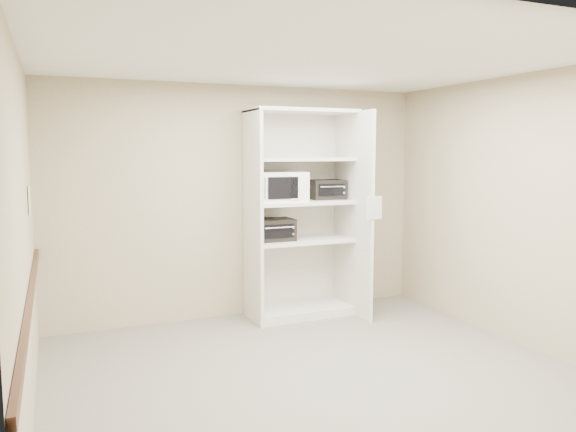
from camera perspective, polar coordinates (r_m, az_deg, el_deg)
name	(u,v)px	position (r m, az deg, el deg)	size (l,w,h in m)	color
floor	(315,374)	(5.11, 2.74, -15.76)	(4.50, 4.00, 0.01)	slate
ceiling	(317,58)	(4.78, 2.93, 15.70)	(4.50, 4.00, 0.01)	white
wall_back	(242,202)	(6.61, -4.67, 1.44)	(4.50, 0.02, 2.70)	tan
wall_front	(481,266)	(3.10, 19.03, -4.79)	(4.50, 0.02, 2.70)	tan
wall_left	(23,237)	(4.31, -25.31, -1.95)	(0.02, 4.00, 2.70)	tan
wall_right	(518,211)	(6.08, 22.35, 0.51)	(0.02, 4.00, 2.70)	tan
shelving_unit	(304,221)	(6.60, 1.66, -0.46)	(1.24, 0.92, 2.42)	beige
microwave	(280,187)	(6.41, -0.85, 3.00)	(0.56, 0.43, 0.34)	white
toaster_oven_upper	(326,189)	(6.75, 3.92, 2.71)	(0.40, 0.30, 0.23)	black
toaster_oven_lower	(273,230)	(6.46, -1.49, -1.39)	(0.45, 0.34, 0.25)	black
paper_sign	(374,208)	(6.29, 8.78, 0.82)	(0.20, 0.01, 0.25)	white
chair_rail	(30,300)	(4.39, -24.73, -7.76)	(0.04, 3.98, 0.08)	#3F2817
wall_poster	(29,200)	(5.34, -24.79, 1.47)	(0.01, 0.18, 0.26)	white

